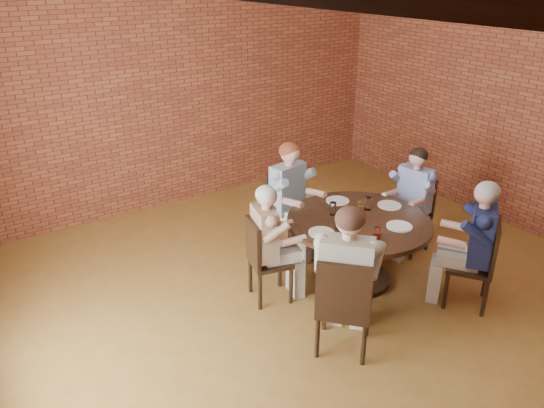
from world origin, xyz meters
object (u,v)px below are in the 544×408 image
smartphone (398,226)px  diner_e (473,245)px  diner_b (291,199)px  chair_a (414,210)px  diner_c (270,244)px  chair_b (286,210)px  chair_c (263,257)px  chair_e (480,261)px  dining_table (358,238)px  diner_d (346,280)px  diner_a (411,201)px  chair_d (344,304)px

smartphone → diner_e: bearing=-38.6°
diner_b → smartphone: diner_b is taller
diner_b → smartphone: 1.36m
chair_a → diner_c: (-2.03, 0.06, 0.13)m
chair_a → chair_b: 1.53m
chair_c → chair_e: bearing=-111.5°
diner_e → chair_b: bearing=-101.3°
dining_table → chair_b: (-0.21, 1.03, -0.02)m
diner_d → smartphone: 1.13m
smartphone → chair_e: bearing=-38.9°
diner_a → diner_e: (-0.34, -1.11, 0.03)m
diner_d → diner_b: bearing=-62.9°
diner_c → chair_d: size_ratio=1.29×
diner_d → diner_e: 1.50m
diner_d → diner_e: (1.49, -0.17, -0.04)m
diner_a → chair_b: diner_a is taller
dining_table → chair_a: (1.07, 0.20, -0.03)m
dining_table → chair_a: bearing=10.3°
chair_c → diner_c: (0.07, -0.02, 0.14)m
diner_a → diner_c: 1.95m
smartphone → chair_b: bearing=121.3°
chair_d → diner_d: 0.20m
diner_c → diner_e: diner_e is taller
diner_a → chair_b: size_ratio=1.35×
chair_d → smartphone: bearing=-109.3°
dining_table → chair_c: chair_c is taller
dining_table → diner_c: size_ratio=1.20×
chair_a → diner_a: bearing=-90.0°
dining_table → diner_b: (-0.19, 0.94, 0.15)m
chair_a → diner_c: size_ratio=0.72×
chair_a → chair_c: size_ratio=1.01×
diner_b → chair_c: diner_b is taller
diner_c → chair_e: 2.08m
diner_b → chair_d: 1.91m
diner_e → diner_d: bearing=-41.7°
chair_e → diner_a: bearing=-139.0°
chair_c → diner_b: bearing=-36.2°
diner_d → chair_e: size_ratio=1.50×
chair_a → chair_e: bearing=-27.3°
diner_a → chair_e: (-0.29, -1.18, -0.13)m
chair_a → diner_a: size_ratio=0.71×
diner_a → chair_d: (-1.90, -1.01, -0.12)m
diner_a → chair_c: diner_a is taller
dining_table → chair_b: chair_b is taller
chair_e → smartphone: size_ratio=7.04×
chair_e → diner_b: bearing=-100.4°
dining_table → smartphone: bearing=-58.4°
smartphone → diner_b: bearing=121.6°
chair_a → chair_e: (-0.37, -1.20, 0.01)m
chair_d → diner_e: diner_e is taller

